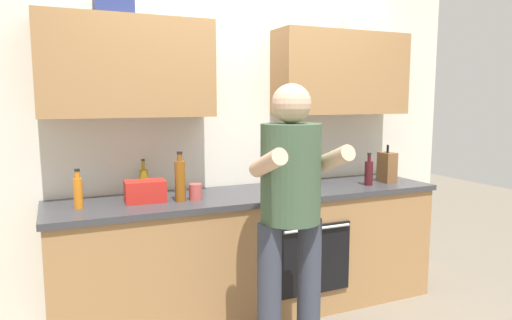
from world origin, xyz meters
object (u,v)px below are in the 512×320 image
at_px(mixing_bowl, 284,185).
at_px(knife_block, 387,167).
at_px(cup_ceramic, 196,192).
at_px(bottle_oil, 144,182).
at_px(bottle_syrup, 180,180).
at_px(bottle_wine, 369,172).
at_px(grocery_bag_crisps, 145,191).
at_px(bottle_hotsauce, 294,171).
at_px(bottle_soda, 307,170).
at_px(person_standing, 291,204).
at_px(bottle_juice, 78,192).

height_order(mixing_bowl, knife_block, knife_block).
distance_m(cup_ceramic, mixing_bowl, 0.67).
bearing_deg(bottle_oil, bottle_syrup, -56.60).
bearing_deg(bottle_wine, knife_block, 11.89).
bearing_deg(cup_ceramic, knife_block, 0.18).
distance_m(bottle_syrup, mixing_bowl, 0.78).
bearing_deg(grocery_bag_crisps, knife_block, -1.95).
bearing_deg(bottle_hotsauce, cup_ceramic, -167.28).
xyz_separation_m(bottle_syrup, grocery_bag_crisps, (-0.22, 0.08, -0.07)).
bearing_deg(bottle_soda, bottle_hotsauce, 122.43).
distance_m(person_standing, bottle_soda, 0.96).
height_order(person_standing, bottle_hotsauce, person_standing).
distance_m(person_standing, bottle_hotsauce, 1.01).
relative_size(bottle_juice, mixing_bowl, 1.20).
bearing_deg(bottle_soda, grocery_bag_crisps, -178.71).
bearing_deg(bottle_oil, bottle_soda, -8.36).
height_order(bottle_hotsauce, knife_block, knife_block).
xyz_separation_m(bottle_hotsauce, bottle_soda, (0.06, -0.09, 0.02)).
xyz_separation_m(cup_ceramic, knife_block, (1.60, 0.01, 0.07)).
relative_size(bottle_soda, cup_ceramic, 2.84).
bearing_deg(cup_ceramic, bottle_wine, -1.66).
xyz_separation_m(bottle_soda, knife_block, (0.69, -0.09, -0.01)).
distance_m(mixing_bowl, grocery_bag_crisps, 0.99).
relative_size(person_standing, bottle_juice, 6.72).
height_order(person_standing, bottle_syrup, person_standing).
height_order(bottle_soda, cup_ceramic, bottle_soda).
xyz_separation_m(bottle_wine, bottle_juice, (-2.12, 0.09, 0.00)).
bearing_deg(person_standing, mixing_bowl, 65.71).
bearing_deg(bottle_oil, bottle_juice, -153.21).
xyz_separation_m(bottle_oil, bottle_soda, (1.21, -0.18, 0.03)).
relative_size(bottle_hotsauce, bottle_soda, 0.91).
relative_size(person_standing, knife_block, 5.46).
bearing_deg(bottle_oil, bottle_hotsauce, -4.12).
height_order(bottle_wine, grocery_bag_crisps, bottle_wine).
distance_m(bottle_soda, bottle_juice, 1.65).
relative_size(person_standing, grocery_bag_crisps, 6.39).
relative_size(bottle_oil, grocery_bag_crisps, 0.99).
height_order(bottle_syrup, cup_ceramic, bottle_syrup).
relative_size(bottle_soda, grocery_bag_crisps, 1.18).
distance_m(bottle_syrup, bottle_juice, 0.63).
xyz_separation_m(bottle_soda, mixing_bowl, (-0.24, -0.08, -0.09)).
xyz_separation_m(bottle_hotsauce, grocery_bag_crisps, (-1.18, -0.12, -0.04)).
distance_m(bottle_hotsauce, cup_ceramic, 0.88).
xyz_separation_m(bottle_wine, mixing_bowl, (-0.72, 0.06, -0.06)).
bearing_deg(bottle_soda, bottle_juice, -178.47).
bearing_deg(mixing_bowl, cup_ceramic, -178.48).
relative_size(mixing_bowl, grocery_bag_crisps, 0.79).
distance_m(bottle_wine, bottle_juice, 2.12).
distance_m(bottle_oil, bottle_soda, 1.22).
bearing_deg(bottle_soda, cup_ceramic, -173.87).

